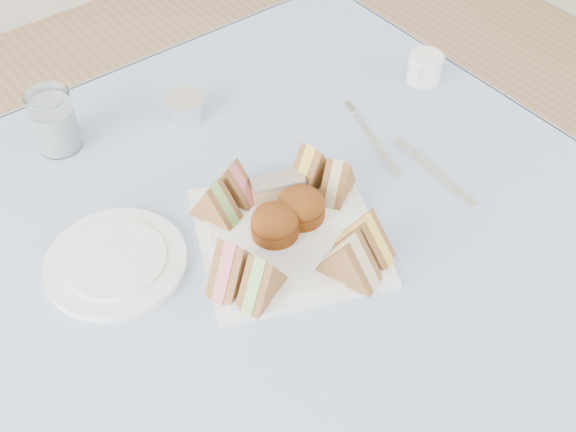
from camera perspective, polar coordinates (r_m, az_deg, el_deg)
table at (r=1.36m, az=-0.24°, el=-12.05°), size 0.90×0.90×0.74m
tablecloth at (r=1.05m, az=-0.31°, el=-1.54°), size 1.02×1.02×0.01m
serving_plate at (r=1.04m, az=-0.00°, el=-1.66°), size 0.33×0.33×0.01m
sandwich_fl_a at (r=0.96m, az=-4.42°, el=-3.60°), size 0.09×0.07×0.08m
sandwich_fl_b at (r=0.94m, az=-2.11°, el=-4.78°), size 0.09×0.06×0.07m
sandwich_fr_a at (r=0.99m, az=6.08°, el=-1.48°), size 0.07×0.09×0.08m
sandwich_fr_b at (r=0.96m, az=4.92°, el=-3.18°), size 0.07×0.10×0.08m
sandwich_bl_a at (r=1.04m, az=-5.79°, el=1.24°), size 0.06×0.08×0.07m
sandwich_bl_b at (r=1.06m, az=-4.44°, el=2.76°), size 0.07×0.09×0.07m
sandwich_br_a at (r=1.07m, az=3.95°, el=3.08°), size 0.08×0.07×0.07m
sandwich_br_b at (r=1.08m, az=1.84°, el=4.03°), size 0.09×0.06×0.07m
scone_left at (r=1.02m, az=-1.04°, el=-0.57°), size 0.09×0.09×0.05m
scone_right at (r=1.04m, az=1.05°, el=0.77°), size 0.07×0.07×0.05m
pastry_slice at (r=1.07m, az=-0.82°, el=2.21°), size 0.08×0.06×0.04m
side_plate at (r=1.04m, az=-13.45°, el=-3.55°), size 0.23×0.23×0.01m
water_glass at (r=1.21m, az=-18.02°, el=7.14°), size 0.08×0.08×0.10m
tea_strainer at (r=1.24m, az=-8.13°, el=8.37°), size 0.07×0.07×0.04m
knife at (r=1.16m, az=11.48°, el=3.48°), size 0.03×0.18×0.00m
fork at (r=1.20m, az=6.94°, el=5.70°), size 0.06×0.17×0.00m
creamer_jug at (r=1.34m, az=10.74°, el=11.44°), size 0.08×0.08×0.05m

